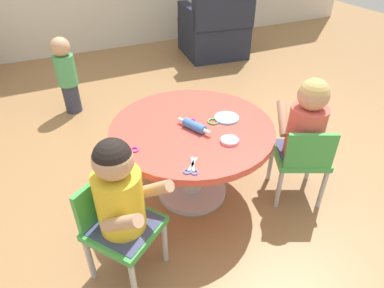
# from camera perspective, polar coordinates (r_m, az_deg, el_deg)

# --- Properties ---
(ground_plane) EXTENTS (10.00, 10.00, 0.00)m
(ground_plane) POSITION_cam_1_polar(r_m,az_deg,el_deg) (2.21, 0.00, -8.01)
(ground_plane) COLOR #9E7247
(craft_table) EXTENTS (0.94, 0.94, 0.50)m
(craft_table) POSITION_cam_1_polar(r_m,az_deg,el_deg) (1.97, 0.00, 0.32)
(craft_table) COLOR silver
(craft_table) RESTS_ON ground
(child_chair_left) EXTENTS (0.42, 0.42, 0.54)m
(child_chair_left) POSITION_cam_1_polar(r_m,az_deg,el_deg) (1.64, -12.38, -13.16)
(child_chair_left) COLOR #B7B7BC
(child_chair_left) RESTS_ON ground
(seated_child_left) EXTENTS (0.42, 0.44, 0.51)m
(seated_child_left) POSITION_cam_1_polar(r_m,az_deg,el_deg) (1.47, -12.27, -7.85)
(seated_child_left) COLOR #3F4772
(seated_child_left) RESTS_ON ground
(child_chair_right) EXTENTS (0.40, 0.40, 0.54)m
(child_chair_right) POSITION_cam_1_polar(r_m,az_deg,el_deg) (2.09, 18.10, -2.17)
(child_chair_right) COLOR #B7B7BC
(child_chair_right) RESTS_ON ground
(seated_child_right) EXTENTS (0.39, 0.43, 0.51)m
(seated_child_right) POSITION_cam_1_polar(r_m,az_deg,el_deg) (2.00, 18.97, 3.70)
(seated_child_right) COLOR #3F4772
(seated_child_right) RESTS_ON ground
(armchair_dark) EXTENTS (0.78, 0.79, 0.85)m
(armchair_dark) POSITION_cam_1_polar(r_m,az_deg,el_deg) (4.30, 3.89, 18.71)
(armchair_dark) COLOR #232838
(armchair_dark) RESTS_ON ground
(toddler_standing) EXTENTS (0.17, 0.17, 0.67)m
(toddler_standing) POSITION_cam_1_polar(r_m,az_deg,el_deg) (3.11, -20.55, 11.13)
(toddler_standing) COLOR #33384C
(toddler_standing) RESTS_ON ground
(rolling_pin) EXTENTS (0.11, 0.22, 0.05)m
(rolling_pin) POSITION_cam_1_polar(r_m,az_deg,el_deg) (1.86, 0.37, 3.09)
(rolling_pin) COLOR #3F72CC
(rolling_pin) RESTS_ON craft_table
(craft_scissors) EXTENTS (0.12, 0.14, 0.01)m
(craft_scissors) POSITION_cam_1_polar(r_m,az_deg,el_deg) (1.59, -0.06, -4.19)
(craft_scissors) COLOR silver
(craft_scissors) RESTS_ON craft_table
(playdough_blob_0) EXTENTS (0.10, 0.10, 0.02)m
(playdough_blob_0) POSITION_cam_1_polar(r_m,az_deg,el_deg) (1.78, 6.40, 0.58)
(playdough_blob_0) COLOR pink
(playdough_blob_0) RESTS_ON craft_table
(playdough_blob_1) EXTENTS (0.14, 0.14, 0.01)m
(playdough_blob_1) POSITION_cam_1_polar(r_m,az_deg,el_deg) (1.98, 5.90, 4.43)
(playdough_blob_1) COLOR #8CCCF2
(playdough_blob_1) RESTS_ON craft_table
(cookie_cutter_0) EXTENTS (0.07, 0.07, 0.01)m
(cookie_cutter_0) POSITION_cam_1_polar(r_m,az_deg,el_deg) (1.94, 3.62, 3.84)
(cookie_cutter_0) COLOR #4CB259
(cookie_cutter_0) RESTS_ON craft_table
(cookie_cutter_1) EXTENTS (0.05, 0.05, 0.01)m
(cookie_cutter_1) POSITION_cam_1_polar(r_m,az_deg,el_deg) (1.94, 0.03, 3.91)
(cookie_cutter_1) COLOR #D83FA5
(cookie_cutter_1) RESTS_ON craft_table
(cookie_cutter_2) EXTENTS (0.05, 0.05, 0.01)m
(cookie_cutter_2) POSITION_cam_1_polar(r_m,az_deg,el_deg) (1.73, -9.75, -0.93)
(cookie_cutter_2) COLOR #D83FA5
(cookie_cutter_2) RESTS_ON craft_table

